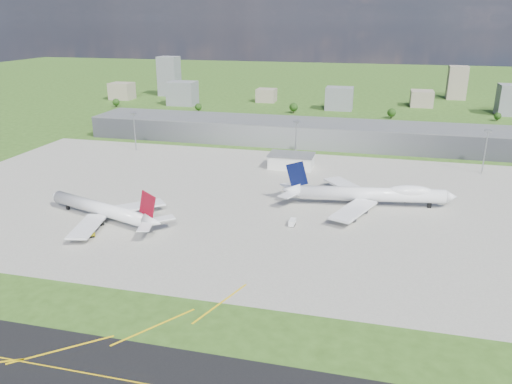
% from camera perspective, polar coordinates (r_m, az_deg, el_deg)
% --- Properties ---
extents(ground, '(1400.00, 1400.00, 0.00)m').
position_cam_1_polar(ground, '(352.00, 3.87, 5.15)').
color(ground, '#315119').
rests_on(ground, ground).
extents(apron, '(360.00, 190.00, 0.08)m').
position_cam_1_polar(apron, '(246.87, 1.59, -1.04)').
color(apron, gray).
rests_on(apron, ground).
extents(terminal, '(300.00, 42.00, 15.00)m').
position_cam_1_polar(terminal, '(364.67, 4.32, 6.85)').
color(terminal, slate).
rests_on(terminal, ground).
extents(ops_building, '(26.00, 16.00, 8.00)m').
position_cam_1_polar(ops_building, '(301.71, 4.05, 3.52)').
color(ops_building, silver).
rests_on(ops_building, ground).
extents(mast_west, '(3.50, 2.00, 25.90)m').
position_cam_1_polar(mast_west, '(347.41, -13.75, 7.45)').
color(mast_west, gray).
rests_on(mast_west, ground).
extents(mast_center, '(3.50, 2.00, 25.90)m').
position_cam_1_polar(mast_center, '(312.70, 4.60, 6.66)').
color(mast_center, gray).
rests_on(mast_center, ground).
extents(mast_east, '(3.50, 2.00, 25.90)m').
position_cam_1_polar(mast_east, '(314.76, 24.83, 5.01)').
color(mast_east, gray).
rests_on(mast_east, ground).
extents(airliner_red_twin, '(67.82, 51.58, 19.14)m').
position_cam_1_polar(airliner_red_twin, '(231.46, -17.00, -1.99)').
color(airliner_red_twin, white).
rests_on(airliner_red_twin, ground).
extents(airliner_blue_quad, '(82.60, 64.20, 21.61)m').
position_cam_1_polar(airliner_blue_quad, '(244.53, 13.06, -0.27)').
color(airliner_blue_quad, white).
rests_on(airliner_blue_quad, ground).
extents(tug_yellow, '(4.33, 4.09, 1.88)m').
position_cam_1_polar(tug_yellow, '(217.64, -18.43, -4.70)').
color(tug_yellow, '#BCB10B').
rests_on(tug_yellow, ground).
extents(van_white_near, '(2.63, 5.49, 2.74)m').
position_cam_1_polar(van_white_near, '(218.22, 4.17, -3.51)').
color(van_white_near, white).
rests_on(van_white_near, ground).
extents(van_white_far, '(5.11, 4.02, 2.41)m').
position_cam_1_polar(van_white_far, '(256.30, 16.86, -0.83)').
color(van_white_far, white).
rests_on(van_white_far, ground).
extents(bldg_far_w, '(24.00, 20.00, 18.00)m').
position_cam_1_polar(bldg_far_w, '(583.15, -15.08, 11.09)').
color(bldg_far_w, gray).
rests_on(bldg_far_w, ground).
extents(bldg_w, '(28.00, 22.00, 24.00)m').
position_cam_1_polar(bldg_w, '(530.57, -8.40, 11.10)').
color(bldg_w, slate).
rests_on(bldg_w, ground).
extents(bldg_cw, '(20.00, 18.00, 14.00)m').
position_cam_1_polar(bldg_cw, '(545.26, 1.20, 10.99)').
color(bldg_cw, gray).
rests_on(bldg_cw, ground).
extents(bldg_c, '(26.00, 20.00, 22.00)m').
position_cam_1_polar(bldg_c, '(503.35, 9.49, 10.50)').
color(bldg_c, slate).
rests_on(bldg_c, ground).
extents(bldg_ce, '(22.00, 24.00, 16.00)m').
position_cam_1_polar(bldg_ce, '(543.37, 18.40, 10.10)').
color(bldg_ce, gray).
rests_on(bldg_ce, ground).
extents(bldg_tall_w, '(22.00, 20.00, 44.00)m').
position_cam_1_polar(bldg_tall_w, '(599.67, -9.90, 12.92)').
color(bldg_tall_w, slate).
rests_on(bldg_tall_w, ground).
extents(bldg_tall_e, '(20.00, 18.00, 36.00)m').
position_cam_1_polar(bldg_tall_e, '(605.49, 21.99, 11.51)').
color(bldg_tall_e, gray).
rests_on(bldg_tall_e, ground).
extents(tree_far_w, '(7.20, 7.20, 8.80)m').
position_cam_1_polar(tree_far_w, '(530.83, -15.70, 9.86)').
color(tree_far_w, '#382314').
rests_on(tree_far_w, ground).
extents(tree_w, '(6.75, 6.75, 8.25)m').
position_cam_1_polar(tree_w, '(488.63, -6.60, 9.64)').
color(tree_w, '#382314').
rests_on(tree_w, ground).
extents(tree_c, '(8.10, 8.10, 9.90)m').
position_cam_1_polar(tree_c, '(479.60, 4.31, 9.65)').
color(tree_c, '#382314').
rests_on(tree_c, ground).
extents(tree_e, '(7.65, 7.65, 9.35)m').
position_cam_1_polar(tree_e, '(468.28, 15.24, 8.76)').
color(tree_e, '#382314').
rests_on(tree_e, ground).
extents(tree_far_e, '(6.30, 6.30, 7.70)m').
position_cam_1_polar(tree_far_e, '(488.70, 25.90, 7.81)').
color(tree_far_e, '#382314').
rests_on(tree_far_e, ground).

